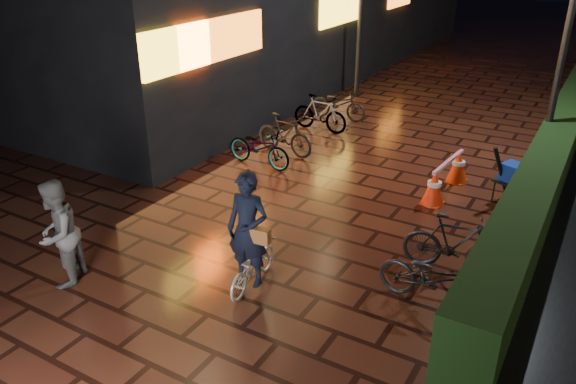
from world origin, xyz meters
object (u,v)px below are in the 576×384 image
Objects in this scene: cart_assembly at (513,175)px; cyclist at (250,247)px; bystander_person at (58,234)px; traffic_barrier at (447,176)px.

cyclist is at bearing -119.24° from cart_assembly.
traffic_barrier is at bearing 122.66° from bystander_person.
cart_assembly is (5.12, 6.08, -0.23)m from bystander_person.
cyclist is 1.06× the size of traffic_barrier.
cyclist reaches higher than cart_assembly.
cyclist reaches higher than traffic_barrier.
bystander_person is 7.95m from cart_assembly.
cyclist reaches higher than bystander_person.
bystander_person is at bearing -130.12° from cart_assembly.
traffic_barrier is 1.22m from cart_assembly.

